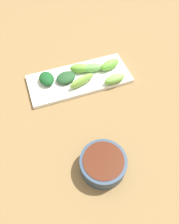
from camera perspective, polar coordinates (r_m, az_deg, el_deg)
tabletop at (r=0.65m, az=-1.31°, el=-0.72°), size 2.10×2.10×0.02m
sauce_bowl at (r=0.54m, az=3.56°, el=-13.24°), size 0.11×0.11×0.04m
serving_plate at (r=0.72m, az=-2.65°, el=8.59°), size 0.13×0.33×0.01m
broccoli_stalk_0 at (r=0.68m, az=-1.98°, el=8.16°), size 0.05×0.09×0.03m
broccoli_stalk_1 at (r=0.69m, az=6.57°, el=8.57°), size 0.04×0.07×0.03m
broccoli_stalk_2 at (r=0.73m, az=5.30°, el=12.17°), size 0.05×0.08×0.03m
broccoli_leafy_3 at (r=0.70m, az=-11.13°, el=8.53°), size 0.06×0.05×0.03m
broccoli_stalk_4 at (r=0.72m, az=-2.60°, el=11.34°), size 0.05×0.07×0.03m
broccoli_stalk_5 at (r=0.72m, az=0.48°, el=11.45°), size 0.04×0.08×0.03m
broccoli_leafy_6 at (r=0.70m, az=-6.18°, el=8.91°), size 0.06×0.07×0.02m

